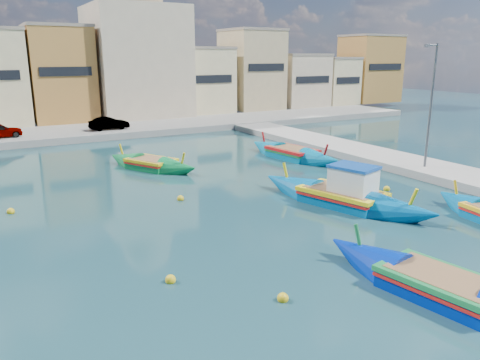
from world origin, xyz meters
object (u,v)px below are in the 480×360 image
object	(u,v)px
quay_street_lamp	(430,106)
luzzu_turquoise_cabin	(343,197)
church_block	(136,45)
luzzu_green	(151,165)
luzzu_blue_south	(441,289)
luzzu_cyan_mid	(292,154)

from	to	relation	value
quay_street_lamp	luzzu_turquoise_cabin	size ratio (longest dim) A/B	0.77
church_block	luzzu_green	bearing A→B (deg)	-106.42
quay_street_lamp	church_block	bearing A→B (deg)	102.35
luzzu_green	luzzu_turquoise_cabin	bearing A→B (deg)	-64.88
luzzu_turquoise_cabin	luzzu_blue_south	world-z (taller)	luzzu_turquoise_cabin
luzzu_turquoise_cabin	church_block	bearing A→B (deg)	87.92
church_block	luzzu_turquoise_cabin	xyz separation A→B (m)	(-1.32, -36.24, -8.01)
church_block	luzzu_turquoise_cabin	size ratio (longest dim) A/B	1.84
quay_street_lamp	luzzu_green	distance (m)	18.10
luzzu_green	church_block	bearing A→B (deg)	73.58
luzzu_cyan_mid	luzzu_green	bearing A→B (deg)	169.03
luzzu_turquoise_cabin	luzzu_green	distance (m)	13.54
luzzu_cyan_mid	luzzu_green	xyz separation A→B (m)	(-10.10, 1.96, -0.03)
luzzu_turquoise_cabin	luzzu_blue_south	xyz separation A→B (m)	(-3.69, -8.61, -0.12)
luzzu_cyan_mid	luzzu_green	world-z (taller)	luzzu_cyan_mid
luzzu_cyan_mid	luzzu_blue_south	bearing A→B (deg)	-113.02
luzzu_blue_south	luzzu_green	bearing A→B (deg)	95.64
church_block	luzzu_blue_south	size ratio (longest dim) A/B	2.08
church_block	quay_street_lamp	xyz separation A→B (m)	(7.44, -34.00, -4.07)
quay_street_lamp	luzzu_cyan_mid	bearing A→B (deg)	118.68
quay_street_lamp	luzzu_blue_south	size ratio (longest dim) A/B	0.87
church_block	luzzu_blue_south	bearing A→B (deg)	-96.37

